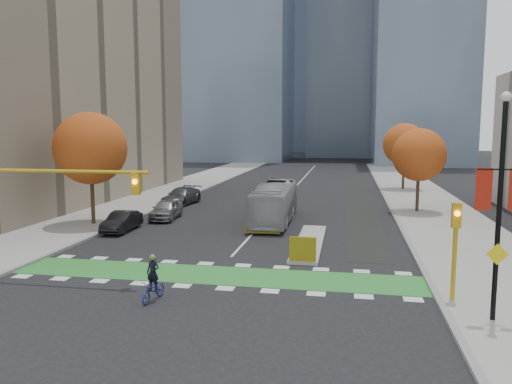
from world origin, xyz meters
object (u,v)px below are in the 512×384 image
at_px(tree_east_near, 419,155).
at_px(traffic_signal_east, 455,237).
at_px(bus, 275,202).
at_px(traffic_signal_west, 36,194).
at_px(parked_car_c, 182,196).
at_px(tree_west, 91,148).
at_px(banner_lamppost, 500,198).
at_px(cyclist, 153,285).
at_px(tree_east_far, 404,144).
at_px(parked_car_a, 166,209).
at_px(hazard_board, 303,249).
at_px(parked_car_b, 122,221).

distance_m(tree_east_near, traffic_signal_east, 22.66).
bearing_deg(bus, traffic_signal_west, -119.19).
bearing_deg(parked_car_c, tree_west, -99.14).
distance_m(tree_east_near, banner_lamppost, 24.51).
height_order(tree_east_near, cyclist, tree_east_near).
xyz_separation_m(tree_east_far, traffic_signal_east, (-2.00, -38.51, -2.51)).
bearing_deg(bus, parked_car_a, -177.87).
xyz_separation_m(hazard_board, tree_west, (-16.00, 7.80, 4.82)).
bearing_deg(traffic_signal_east, cyclist, -170.76).
xyz_separation_m(banner_lamppost, parked_car_a, (-19.16, 17.87, -3.83)).
relative_size(tree_east_near, traffic_signal_west, 0.83).
bearing_deg(hazard_board, parked_car_c, 124.76).
bearing_deg(tree_west, parked_car_a, 37.83).
height_order(hazard_board, traffic_signal_east, traffic_signal_east).
distance_m(cyclist, parked_car_c, 26.48).
xyz_separation_m(tree_east_near, banner_lamppost, (-0.50, -24.50, -0.25)).
height_order(tree_east_near, bus, tree_east_near).
bearing_deg(traffic_signal_east, tree_east_far, 87.03).
relative_size(tree_west, banner_lamppost, 0.99).
xyz_separation_m(hazard_board, cyclist, (-5.51, -6.66, -0.15)).
distance_m(tree_east_near, parked_car_b, 24.37).
height_order(traffic_signal_west, parked_car_a, traffic_signal_west).
xyz_separation_m(traffic_signal_east, parked_car_c, (-19.50, 23.44, -1.95)).
bearing_deg(tree_east_far, traffic_signal_east, -92.97).
relative_size(tree_west, tree_east_far, 1.08).
bearing_deg(bus, banner_lamppost, -60.80).
distance_m(tree_east_far, banner_lamppost, 40.52).
distance_m(tree_west, banner_lamppost, 27.63).
xyz_separation_m(hazard_board, parked_car_a, (-11.66, 11.17, -0.02)).
bearing_deg(parked_car_c, parked_car_a, -73.76).
bearing_deg(tree_east_far, parked_car_a, -131.70).
bearing_deg(bus, parked_car_b, -151.94).
xyz_separation_m(parked_car_a, parked_car_c, (-1.34, 7.56, 0.01)).
bearing_deg(parked_car_c, hazard_board, -49.03).
distance_m(tree_east_near, tree_east_far, 16.01).
height_order(parked_car_a, parked_car_c, parked_car_c).
bearing_deg(cyclist, parked_car_c, 114.90).
bearing_deg(parked_car_b, tree_east_near, 27.67).
height_order(banner_lamppost, bus, banner_lamppost).
height_order(traffic_signal_west, parked_car_b, traffic_signal_west).
distance_m(banner_lamppost, parked_car_c, 32.89).
bearing_deg(banner_lamppost, parked_car_b, 147.87).
height_order(tree_east_near, traffic_signal_east, tree_east_near).
relative_size(hazard_board, parked_car_b, 0.34).
relative_size(hazard_board, traffic_signal_west, 0.16).
bearing_deg(tree_east_near, traffic_signal_east, -93.81).
bearing_deg(traffic_signal_west, hazard_board, 21.55).
xyz_separation_m(tree_west, tree_east_near, (24.00, 10.00, -0.75)).
height_order(hazard_board, parked_car_b, hazard_board).
distance_m(traffic_signal_east, bus, 19.02).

